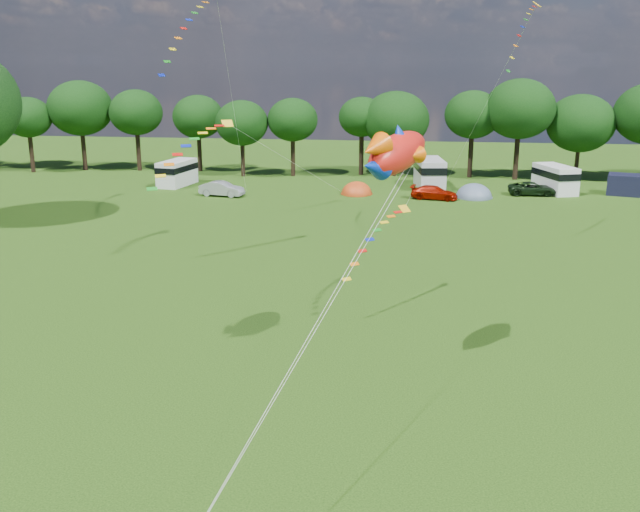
# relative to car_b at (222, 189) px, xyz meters

# --- Properties ---
(ground_plane) EXTENTS (180.00, 180.00, 0.00)m
(ground_plane) POSITION_rel_car_b_xyz_m (13.55, -41.66, -0.67)
(ground_plane) COLOR black
(ground_plane) RESTS_ON ground
(tree_line) EXTENTS (102.98, 10.98, 10.27)m
(tree_line) POSITION_rel_car_b_xyz_m (18.86, 13.33, 5.68)
(tree_line) COLOR black
(tree_line) RESTS_ON ground
(car_b) EXTENTS (3.97, 1.96, 1.34)m
(car_b) POSITION_rel_car_b_xyz_m (0.00, 0.00, 0.00)
(car_b) COLOR #9B9DA3
(car_b) RESTS_ON ground
(car_c) EXTENTS (4.27, 2.41, 1.21)m
(car_c) POSITION_rel_car_b_xyz_m (19.22, 1.00, -0.07)
(car_c) COLOR #991101
(car_c) RESTS_ON ground
(car_d) EXTENTS (4.49, 2.12, 1.21)m
(car_d) POSITION_rel_car_b_xyz_m (28.24, 4.30, -0.07)
(car_d) COLOR black
(car_d) RESTS_ON ground
(campervan_b) EXTENTS (2.94, 5.32, 2.47)m
(campervan_b) POSITION_rel_car_b_xyz_m (-5.92, 5.10, 0.66)
(campervan_b) COLOR silver
(campervan_b) RESTS_ON ground
(campervan_c) EXTENTS (3.17, 5.96, 2.79)m
(campervan_c) POSITION_rel_car_b_xyz_m (18.86, 7.18, 0.83)
(campervan_c) COLOR silver
(campervan_c) RESTS_ON ground
(campervan_d) EXTENTS (3.79, 5.61, 2.53)m
(campervan_d) POSITION_rel_car_b_xyz_m (30.49, 6.02, 0.69)
(campervan_d) COLOR white
(campervan_d) RESTS_ON ground
(tent_orange) EXTENTS (2.96, 3.24, 2.31)m
(tent_orange) POSITION_rel_car_b_xyz_m (12.14, 2.66, -0.65)
(tent_orange) COLOR #CA4315
(tent_orange) RESTS_ON ground
(tent_greyblue) EXTENTS (3.37, 3.69, 2.51)m
(tent_greyblue) POSITION_rel_car_b_xyz_m (22.83, 2.40, -0.65)
(tent_greyblue) COLOR slate
(tent_greyblue) RESTS_ON ground
(awning_navy) EXTENTS (3.60, 3.23, 1.88)m
(awning_navy) POSITION_rel_car_b_xyz_m (36.71, 5.62, 0.27)
(awning_navy) COLOR black
(awning_navy) RESTS_ON ground
(fish_kite) EXTENTS (3.01, 4.02, 2.18)m
(fish_kite) POSITION_rel_car_b_xyz_m (16.60, -36.23, 8.04)
(fish_kite) COLOR red
(fish_kite) RESTS_ON ground
(streamer_kite_a) EXTENTS (3.29, 5.68, 5.79)m
(streamer_kite_a) POSITION_rel_car_b_xyz_m (1.51, -11.17, 14.02)
(streamer_kite_a) COLOR #D3D200
(streamer_kite_a) RESTS_ON ground
(streamer_kite_b) EXTENTS (4.40, 4.69, 3.84)m
(streamer_kite_b) POSITION_rel_car_b_xyz_m (4.14, -20.16, 6.44)
(streamer_kite_b) COLOR yellow
(streamer_kite_b) RESTS_ON ground
(streamer_kite_c) EXTENTS (3.09, 4.87, 2.77)m
(streamer_kite_c) POSITION_rel_car_b_xyz_m (15.93, -28.44, 3.30)
(streamer_kite_c) COLOR yellow
(streamer_kite_c) RESTS_ON ground
(streamer_kite_d) EXTENTS (2.53, 5.07, 4.27)m
(streamer_kite_d) POSITION_rel_car_b_xyz_m (23.88, -15.39, 13.46)
(streamer_kite_d) COLOR yellow
(streamer_kite_d) RESTS_ON ground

